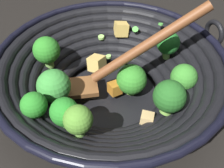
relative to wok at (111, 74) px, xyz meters
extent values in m
plane|color=black|center=(0.00, 0.00, -0.07)|extent=(4.00, 4.00, 0.00)
cylinder|color=black|center=(0.00, 0.00, -0.06)|extent=(0.19, 0.19, 0.01)
torus|color=black|center=(0.00, 0.00, -0.05)|extent=(0.24, 0.24, 0.02)
torus|color=black|center=(0.00, 0.00, -0.03)|extent=(0.27, 0.27, 0.02)
torus|color=black|center=(0.00, 0.00, -0.02)|extent=(0.30, 0.30, 0.02)
torus|color=black|center=(0.00, 0.00, -0.01)|extent=(0.33, 0.33, 0.02)
torus|color=black|center=(0.00, 0.00, 0.00)|extent=(0.35, 0.35, 0.02)
torus|color=black|center=(0.00, 0.00, 0.01)|extent=(0.38, 0.38, 0.02)
torus|color=black|center=(0.00, 0.00, 0.02)|extent=(0.41, 0.41, 0.02)
torus|color=black|center=(0.00, 0.00, 0.03)|extent=(0.43, 0.43, 0.01)
torus|color=black|center=(-0.18, 0.13, 0.03)|extent=(0.04, 0.05, 0.05)
cylinder|color=#77AC4D|center=(0.03, -0.13, -0.01)|extent=(0.02, 0.02, 0.02)
sphere|color=#2E8626|center=(0.03, -0.13, 0.02)|extent=(0.05, 0.05, 0.05)
cylinder|color=#6DB44D|center=(-0.05, 0.12, -0.02)|extent=(0.02, 0.02, 0.01)
sphere|color=#3A892E|center=(-0.05, 0.12, 0.01)|extent=(0.05, 0.05, 0.05)
cylinder|color=#70A341|center=(0.02, 0.12, -0.01)|extent=(0.03, 0.03, 0.02)
sphere|color=#236021|center=(0.02, 0.12, 0.02)|extent=(0.05, 0.05, 0.05)
cylinder|color=#74B449|center=(0.14, 0.03, 0.01)|extent=(0.02, 0.02, 0.02)
sphere|color=#569231|center=(0.14, 0.03, 0.03)|extent=(0.04, 0.04, 0.04)
cylinder|color=#78B13D|center=(-0.03, 0.03, -0.05)|extent=(0.02, 0.02, 0.02)
sphere|color=#35892A|center=(-0.03, 0.03, -0.02)|extent=(0.06, 0.06, 0.06)
cylinder|color=#659D48|center=(0.09, -0.06, -0.02)|extent=(0.03, 0.03, 0.02)
sphere|color=green|center=(0.09, -0.06, 0.01)|extent=(0.06, 0.06, 0.06)
cylinder|color=#6EAE42|center=(0.15, -0.05, 0.00)|extent=(0.02, 0.02, 0.02)
sphere|color=#2A8827|center=(0.15, -0.05, 0.03)|extent=(0.04, 0.04, 0.04)
cylinder|color=#58A449|center=(0.13, 0.00, 0.00)|extent=(0.02, 0.03, 0.02)
sphere|color=#278527|center=(0.13, 0.00, 0.03)|extent=(0.04, 0.04, 0.04)
cylinder|color=#80B352|center=(-0.11, 0.06, 0.00)|extent=(0.02, 0.02, 0.02)
sphere|color=#206926|center=(-0.11, 0.06, 0.03)|extent=(0.05, 0.05, 0.05)
cube|color=#D7B372|center=(0.04, 0.10, -0.03)|extent=(0.03, 0.03, 0.03)
cube|color=#E8C266|center=(-0.04, -0.06, -0.03)|extent=(0.03, 0.04, 0.04)
cube|color=#C27725|center=(0.00, 0.01, -0.03)|extent=(0.03, 0.03, 0.03)
cube|color=#ECC15E|center=(-0.13, -0.05, 0.01)|extent=(0.04, 0.04, 0.04)
cylinder|color=#99D166|center=(-0.10, -0.09, -0.01)|extent=(0.02, 0.02, 0.01)
cylinder|color=#99D166|center=(-0.06, 0.02, -0.03)|extent=(0.01, 0.01, 0.01)
cylinder|color=#6BC651|center=(0.06, -0.09, -0.02)|extent=(0.02, 0.02, 0.01)
cylinder|color=#56B247|center=(0.14, 0.00, 0.02)|extent=(0.01, 0.01, 0.01)
cylinder|color=#56B247|center=(-0.16, 0.03, 0.03)|extent=(0.01, 0.01, 0.01)
cylinder|color=#99D166|center=(-0.08, -0.06, -0.04)|extent=(0.02, 0.02, 0.01)
cylinder|color=#56B247|center=(-0.14, -0.02, 0.01)|extent=(0.02, 0.02, 0.01)
cube|color=brown|center=(0.04, -0.05, -0.03)|extent=(0.08, 0.09, 0.01)
cylinder|color=brown|center=(-0.04, 0.05, 0.06)|extent=(0.15, 0.17, 0.15)
camera|label=1|loc=(0.31, 0.19, 0.33)|focal=42.35mm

